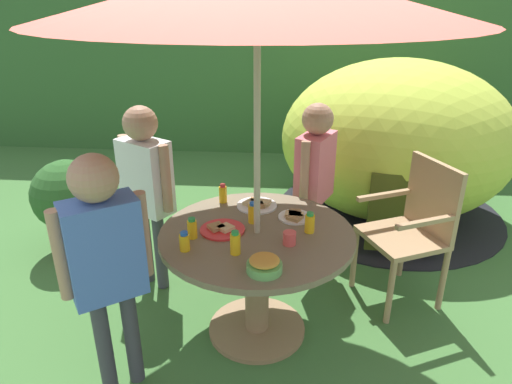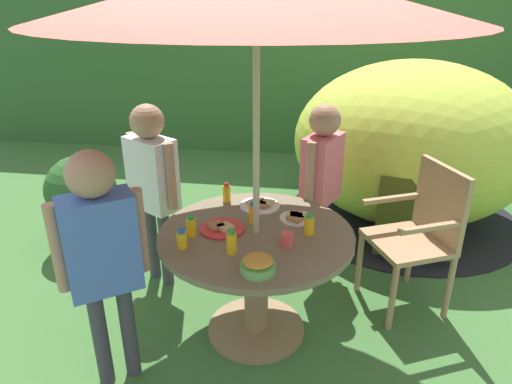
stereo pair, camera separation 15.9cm
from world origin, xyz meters
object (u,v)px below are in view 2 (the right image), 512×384
Objects in this scene: juice_bottle_center_front at (227,193)px; plate_mid_right at (222,228)px; plate_near_left at (260,205)px; juice_bottle_far_right at (182,239)px; snack_bowl at (258,265)px; child_in_white_shirt at (152,174)px; garden_table at (256,261)px; child_in_pink_shirt at (322,169)px; cup_near at (287,239)px; juice_bottle_near_right at (254,213)px; dome_tent at (410,144)px; juice_bottle_far_left at (309,225)px; potted_plant at (82,195)px; juice_bottle_front_edge at (191,226)px; child_in_blue_shirt at (101,244)px; plate_center_back at (296,217)px; juice_bottle_mid_left at (231,242)px; wooden_chair at (420,229)px.

plate_mid_right is at bearing -82.45° from juice_bottle_center_front.
plate_near_left is 2.35× the size of juice_bottle_far_right.
snack_bowl is at bearing -67.83° from juice_bottle_center_front.
plate_near_left is (0.74, -0.11, -0.12)m from child_in_white_shirt.
garden_table is 0.90m from child_in_pink_shirt.
child_in_pink_shirt is at bearing 79.48° from cup_near.
child_in_pink_shirt is (0.35, 0.77, 0.30)m from garden_table.
juice_bottle_near_right is at bearing -5.95° from child_in_pink_shirt.
dome_tent is 2.43m from snack_bowl.
cup_near is (-0.17, -0.89, -0.08)m from child_in_pink_shirt.
cup_near is (0.43, -0.51, -0.02)m from juice_bottle_center_front.
juice_bottle_far_left is 0.98× the size of juice_bottle_center_front.
potted_plant is at bearing 153.42° from juice_bottle_near_right.
juice_bottle_far_right is (-1.48, -2.02, 0.04)m from dome_tent.
juice_bottle_front_edge is at bearing 84.81° from juice_bottle_far_right.
juice_bottle_center_front reaches higher than juice_bottle_front_edge.
juice_bottle_far_left is (0.30, 0.02, 0.25)m from garden_table.
child_in_pink_shirt is 0.91m from cup_near.
juice_bottle_far_right is at bearing -122.94° from dome_tent.
dome_tent reaches higher than plate_near_left.
snack_bowl is at bearing -79.04° from juice_bottle_near_right.
dome_tent is 2.32m from child_in_white_shirt.
potted_plant is 2.10m from snack_bowl.
child_in_blue_shirt is 5.15× the size of plate_near_left.
plate_center_back is at bearing 25.08° from plate_mid_right.
garden_table is 0.36m from juice_bottle_mid_left.
wooden_chair reaches higher than plate_near_left.
potted_plant is 5.92× the size of juice_bottle_near_right.
plate_near_left is (-0.09, 0.73, -0.03)m from snack_bowl.
juice_bottle_mid_left reaches higher than plate_mid_right.
potted_plant is 10.41× the size of cup_near.
child_in_pink_shirt is 11.77× the size of juice_bottle_far_right.
child_in_pink_shirt is at bearing 66.34° from juice_bottle_mid_left.
snack_bowl is 0.46m from juice_bottle_far_right.
cup_near is at bearing -12.78° from child_in_blue_shirt.
wooden_chair is at bearing -9.49° from potted_plant.
dome_tent is 17.23× the size of juice_bottle_near_right.
juice_bottle_far_right reaches higher than cup_near.
child_in_pink_shirt reaches higher than snack_bowl.
child_in_white_shirt reaches higher than plate_near_left.
juice_bottle_near_right is 1.76× the size of cup_near.
child_in_white_shirt is at bearing 155.69° from juice_bottle_near_right.
dome_tent reaches higher than plate_mid_right.
juice_bottle_far_left is at bearing -111.66° from dome_tent.
potted_plant is at bearing -68.99° from child_in_pink_shirt.
cup_near is at bearing -79.07° from wooden_chair.
plate_near_left is 0.45m from juice_bottle_far_left.
juice_bottle_center_front is (-0.55, 0.36, 0.00)m from juice_bottle_far_left.
garden_table is 15.20× the size of cup_near.
garden_table is 1.80m from potted_plant.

